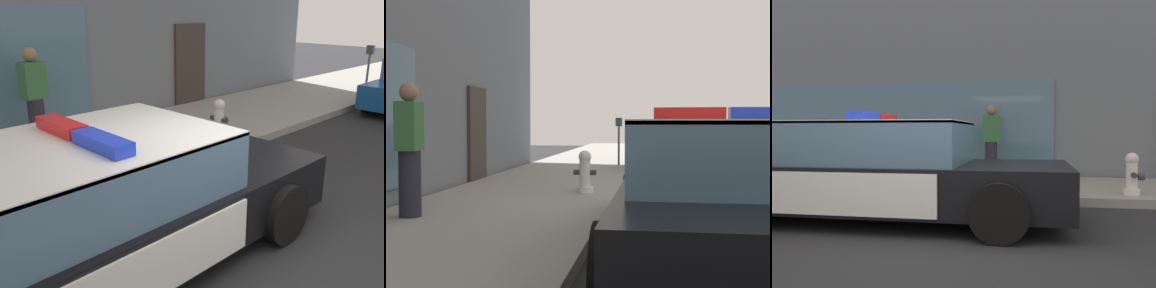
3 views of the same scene
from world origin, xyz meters
TOP-DOWN VIEW (x-y plane):
  - sidewalk at (0.00, 4.04)m, footprint 48.00×3.06m
  - police_cruiser at (-1.18, 1.18)m, footprint 5.00×2.13m
  - fire_hydrant at (2.60, 3.04)m, footprint 0.34×0.39m
  - car_down_street at (8.61, 1.30)m, footprint 4.34×2.10m
  - pedestrian_on_sidewalk at (-0.04, 4.94)m, footprint 0.43×0.31m
  - parking_meter at (8.56, 2.90)m, footprint 0.12×0.18m

SIDE VIEW (x-z plane):
  - sidewalk at x=0.00m, z-range 0.00..0.15m
  - fire_hydrant at x=2.60m, z-range 0.14..0.86m
  - car_down_street at x=8.61m, z-range -0.01..1.28m
  - police_cruiser at x=-1.18m, z-range -0.07..1.43m
  - pedestrian_on_sidewalk at x=-0.04m, z-range 0.16..1.87m
  - parking_meter at x=8.56m, z-range 0.41..1.75m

